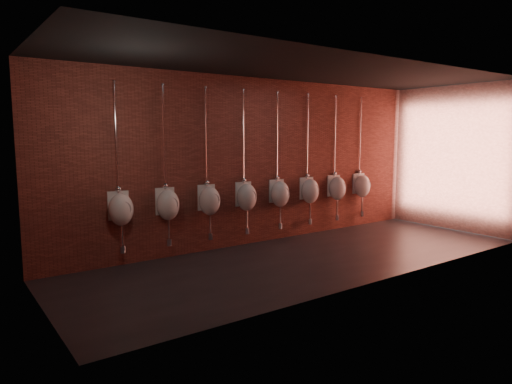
{
  "coord_description": "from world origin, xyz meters",
  "views": [
    {
      "loc": [
        -5.24,
        -5.7,
        2.13
      ],
      "look_at": [
        -0.51,
        0.9,
        1.1
      ],
      "focal_mm": 32.0,
      "sensor_mm": 36.0,
      "label": 1
    }
  ],
  "objects_px": {
    "urinal_0": "(121,209)",
    "urinal_5": "(310,190)",
    "urinal_1": "(168,204)",
    "urinal_7": "(362,185)",
    "urinal_4": "(280,193)",
    "urinal_6": "(337,188)",
    "urinal_2": "(209,200)",
    "urinal_3": "(247,197)"
  },
  "relations": [
    {
      "from": "urinal_2",
      "to": "urinal_5",
      "type": "distance_m",
      "value": 2.42
    },
    {
      "from": "urinal_1",
      "to": "urinal_6",
      "type": "bearing_deg",
      "value": 0.0
    },
    {
      "from": "urinal_3",
      "to": "urinal_5",
      "type": "xyz_separation_m",
      "value": [
        1.62,
        0.0,
        0.0
      ]
    },
    {
      "from": "urinal_3",
      "to": "urinal_6",
      "type": "bearing_deg",
      "value": 0.0
    },
    {
      "from": "urinal_1",
      "to": "urinal_2",
      "type": "distance_m",
      "value": 0.81
    },
    {
      "from": "urinal_1",
      "to": "urinal_4",
      "type": "height_order",
      "value": "same"
    },
    {
      "from": "urinal_2",
      "to": "urinal_6",
      "type": "distance_m",
      "value": 3.23
    },
    {
      "from": "urinal_0",
      "to": "urinal_7",
      "type": "xyz_separation_m",
      "value": [
        5.65,
        0.0,
        0.0
      ]
    },
    {
      "from": "urinal_1",
      "to": "urinal_6",
      "type": "distance_m",
      "value": 4.04
    },
    {
      "from": "urinal_2",
      "to": "urinal_7",
      "type": "xyz_separation_m",
      "value": [
        4.04,
        0.0,
        0.0
      ]
    },
    {
      "from": "urinal_0",
      "to": "urinal_7",
      "type": "distance_m",
      "value": 5.65
    },
    {
      "from": "urinal_0",
      "to": "urinal_3",
      "type": "bearing_deg",
      "value": 0.0
    },
    {
      "from": "urinal_0",
      "to": "urinal_2",
      "type": "relative_size",
      "value": 1.0
    },
    {
      "from": "urinal_2",
      "to": "urinal_6",
      "type": "xyz_separation_m",
      "value": [
        3.23,
        0.0,
        0.0
      ]
    },
    {
      "from": "urinal_1",
      "to": "urinal_4",
      "type": "distance_m",
      "value": 2.42
    },
    {
      "from": "urinal_3",
      "to": "urinal_7",
      "type": "relative_size",
      "value": 1.0
    },
    {
      "from": "urinal_2",
      "to": "urinal_3",
      "type": "bearing_deg",
      "value": 0.0
    },
    {
      "from": "urinal_5",
      "to": "urinal_6",
      "type": "distance_m",
      "value": 0.81
    },
    {
      "from": "urinal_1",
      "to": "urinal_3",
      "type": "bearing_deg",
      "value": 0.0
    },
    {
      "from": "urinal_0",
      "to": "urinal_7",
      "type": "relative_size",
      "value": 1.0
    },
    {
      "from": "urinal_2",
      "to": "urinal_4",
      "type": "xyz_separation_m",
      "value": [
        1.62,
        0.0,
        0.0
      ]
    },
    {
      "from": "urinal_2",
      "to": "urinal_7",
      "type": "relative_size",
      "value": 1.0
    },
    {
      "from": "urinal_1",
      "to": "urinal_7",
      "type": "height_order",
      "value": "same"
    },
    {
      "from": "urinal_3",
      "to": "urinal_4",
      "type": "distance_m",
      "value": 0.81
    },
    {
      "from": "urinal_3",
      "to": "urinal_5",
      "type": "distance_m",
      "value": 1.62
    },
    {
      "from": "urinal_5",
      "to": "urinal_2",
      "type": "bearing_deg",
      "value": 180.0
    },
    {
      "from": "urinal_1",
      "to": "urinal_6",
      "type": "height_order",
      "value": "same"
    },
    {
      "from": "urinal_1",
      "to": "urinal_7",
      "type": "bearing_deg",
      "value": 0.0
    },
    {
      "from": "urinal_4",
      "to": "urinal_6",
      "type": "xyz_separation_m",
      "value": [
        1.62,
        0.0,
        0.0
      ]
    },
    {
      "from": "urinal_5",
      "to": "urinal_7",
      "type": "bearing_deg",
      "value": 0.0
    },
    {
      "from": "urinal_0",
      "to": "urinal_1",
      "type": "bearing_deg",
      "value": 0.0
    },
    {
      "from": "urinal_2",
      "to": "urinal_3",
      "type": "height_order",
      "value": "same"
    },
    {
      "from": "urinal_3",
      "to": "urinal_6",
      "type": "distance_m",
      "value": 2.42
    },
    {
      "from": "urinal_0",
      "to": "urinal_5",
      "type": "xyz_separation_m",
      "value": [
        4.04,
        0.0,
        0.0
      ]
    },
    {
      "from": "urinal_0",
      "to": "urinal_5",
      "type": "bearing_deg",
      "value": 0.0
    },
    {
      "from": "urinal_0",
      "to": "urinal_1",
      "type": "relative_size",
      "value": 1.0
    },
    {
      "from": "urinal_2",
      "to": "urinal_4",
      "type": "relative_size",
      "value": 1.0
    },
    {
      "from": "urinal_4",
      "to": "urinal_6",
      "type": "height_order",
      "value": "same"
    },
    {
      "from": "urinal_0",
      "to": "urinal_1",
      "type": "distance_m",
      "value": 0.81
    },
    {
      "from": "urinal_4",
      "to": "urinal_5",
      "type": "height_order",
      "value": "same"
    },
    {
      "from": "urinal_7",
      "to": "urinal_2",
      "type": "bearing_deg",
      "value": 180.0
    },
    {
      "from": "urinal_4",
      "to": "urinal_5",
      "type": "relative_size",
      "value": 1.0
    }
  ]
}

